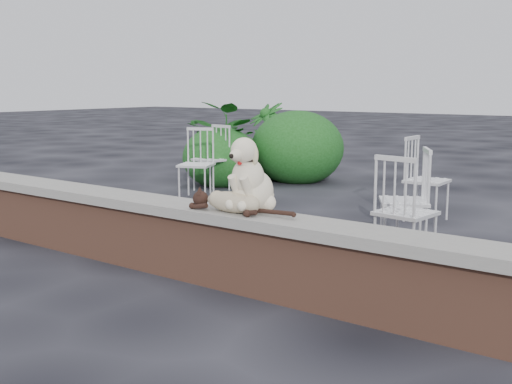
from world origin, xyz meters
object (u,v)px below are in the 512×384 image
Objects in this scene: chair_b at (211,158)px; chair_c at (406,211)px; chair_a at (196,164)px; potted_plant_b at (266,139)px; dog at (253,173)px; chair_d at (404,199)px; chair_e at (427,179)px; cat at (232,201)px; potted_plant_a at (228,142)px.

chair_c is at bearing -18.75° from chair_b.
chair_a is 2.39m from potted_plant_b.
dog is 0.60× the size of chair_c.
potted_plant_b reaches higher than chair_b.
potted_plant_b is (-3.82, 3.23, 0.14)m from chair_d.
chair_e is 4.00m from potted_plant_b.
cat is at bearing -57.20° from potted_plant_b.
potted_plant_b is at bearing -35.19° from chair_c.
chair_c is 1.00× the size of chair_e.
cat is 1.08× the size of chair_c.
cat is at bearing -46.57° from chair_d.
dog is at bearing -64.46° from chair_a.
dog is 3.03m from chair_e.
chair_c is at bearing -42.63° from potted_plant_b.
chair_a is 1.48m from potted_plant_a.
chair_d is (3.56, -1.51, 0.00)m from chair_b.
potted_plant_b is at bearing 121.84° from cat.
dog reaches higher than chair_c.
chair_d is (3.32, -0.90, 0.00)m from chair_a.
chair_a is at bearing 98.21° from chair_e.
chair_e is at bearing -14.07° from chair_a.
dog is at bearing -49.26° from potted_plant_a.
chair_c is (0.71, 1.17, -0.39)m from dog.
chair_e is at bearing 6.07° from chair_b.
potted_plant_b is at bearing 87.20° from potted_plant_a.
potted_plant_a is at bearing 75.49° from chair_e.
chair_a is at bearing -58.96° from chair_b.
potted_plant_a is (-0.55, 1.36, 0.16)m from chair_a.
chair_e is (3.27, -0.17, 0.00)m from chair_b.
potted_plant_a is at bearing 120.93° from chair_b.
chair_b is 0.83m from potted_plant_a.
chair_c is at bearing 58.22° from cat.
dog is at bearing -36.83° from chair_b.
chair_a is 0.77× the size of potted_plant_b.
potted_plant_b reaches higher than cat.
chair_a and chair_c have the same top height.
chair_e is at bearing 163.16° from chair_d.
chair_b is at bearing -81.57° from potted_plant_b.
cat is 1.08× the size of chair_a.
chair_c is at bearing -164.36° from chair_e.
potted_plant_a reaches higher than dog.
dog reaches higher than chair_b.
chair_b and chair_a have the same top height.
potted_plant_b reaches higher than chair_c.
chair_d is at bearing 71.59° from cat.
chair_e is 1.00× the size of chair_d.
chair_c and chair_d have the same top height.
dog reaches higher than chair_e.
chair_d is at bearing 72.63° from dog.
potted_plant_a is at bearing 89.64° from chair_a.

